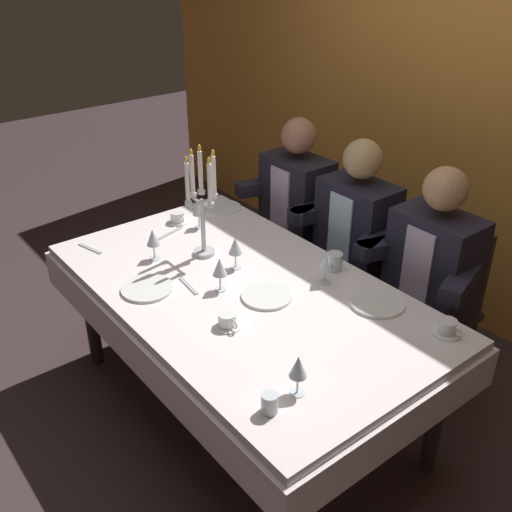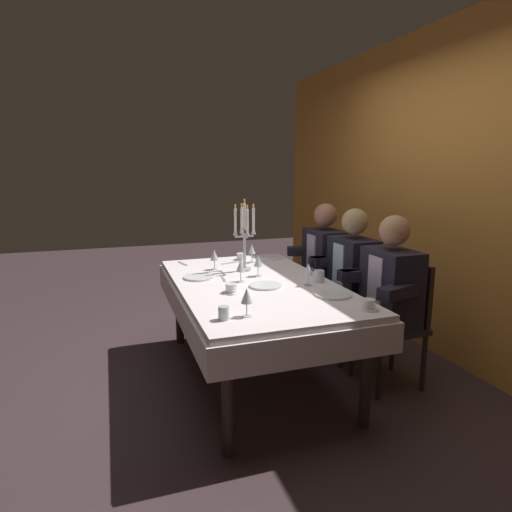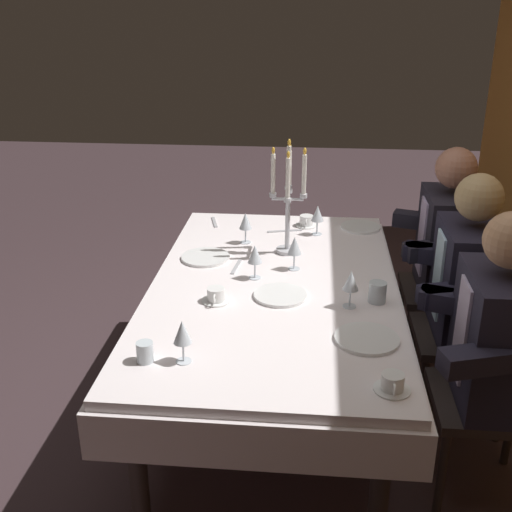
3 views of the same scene
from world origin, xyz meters
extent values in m
plane|color=#3C2C2F|center=(0.00, 0.00, 0.00)|extent=(12.00, 12.00, 0.00)
cube|color=orange|center=(0.00, 1.66, 1.35)|extent=(6.00, 0.12, 2.70)
cube|color=white|center=(0.00, 0.00, 0.72)|extent=(1.90, 1.10, 0.04)
cube|color=white|center=(0.00, 0.00, 0.61)|extent=(1.94, 1.14, 0.18)
cylinder|color=#2C2320|center=(-0.83, -0.43, 0.35)|extent=(0.07, 0.07, 0.70)
cylinder|color=#2C2320|center=(0.83, -0.43, 0.35)|extent=(0.07, 0.07, 0.70)
cylinder|color=#2C2320|center=(-0.83, 0.43, 0.35)|extent=(0.07, 0.07, 0.70)
cylinder|color=#2C2320|center=(0.83, 0.43, 0.35)|extent=(0.07, 0.07, 0.70)
cylinder|color=silver|center=(-0.38, 0.04, 0.75)|extent=(0.11, 0.11, 0.02)
cylinder|color=silver|center=(-0.38, 0.04, 0.90)|extent=(0.02, 0.02, 0.28)
cylinder|color=silver|center=(-0.38, 0.04, 1.08)|extent=(0.04, 0.04, 0.02)
cylinder|color=white|center=(-0.38, 0.04, 1.19)|extent=(0.02, 0.02, 0.19)
ellipsoid|color=yellow|center=(-0.38, 0.04, 1.30)|extent=(0.02, 0.02, 0.03)
cylinder|color=silver|center=(-0.34, 0.04, 1.02)|extent=(0.07, 0.01, 0.01)
cylinder|color=silver|center=(-0.30, 0.04, 1.04)|extent=(0.04, 0.04, 0.02)
cylinder|color=white|center=(-0.30, 0.04, 1.15)|extent=(0.02, 0.02, 0.19)
ellipsoid|color=yellow|center=(-0.30, 0.04, 1.26)|extent=(0.02, 0.02, 0.03)
cylinder|color=silver|center=(-0.38, 0.08, 1.02)|extent=(0.01, 0.08, 0.01)
cylinder|color=silver|center=(-0.38, 0.12, 1.04)|extent=(0.04, 0.04, 0.02)
cylinder|color=white|center=(-0.38, 0.12, 1.15)|extent=(0.02, 0.02, 0.19)
ellipsoid|color=yellow|center=(-0.38, 0.12, 1.26)|extent=(0.02, 0.02, 0.03)
cylinder|color=silver|center=(-0.42, 0.04, 1.02)|extent=(0.07, 0.01, 0.01)
cylinder|color=silver|center=(-0.45, 0.04, 1.04)|extent=(0.04, 0.04, 0.02)
cylinder|color=white|center=(-0.45, 0.04, 1.15)|extent=(0.02, 0.02, 0.19)
ellipsoid|color=yellow|center=(-0.45, 0.04, 1.26)|extent=(0.02, 0.02, 0.03)
cylinder|color=silver|center=(-0.38, 0.00, 1.02)|extent=(0.01, 0.07, 0.01)
cylinder|color=silver|center=(-0.38, -0.03, 1.04)|extent=(0.04, 0.04, 0.02)
cylinder|color=white|center=(-0.38, -0.03, 1.15)|extent=(0.02, 0.02, 0.19)
ellipsoid|color=yellow|center=(-0.38, -0.03, 1.26)|extent=(0.02, 0.02, 0.03)
cylinder|color=white|center=(0.13, 0.04, 0.75)|extent=(0.23, 0.23, 0.01)
cylinder|color=white|center=(-0.77, 0.43, 0.75)|extent=(0.22, 0.22, 0.01)
cylinder|color=white|center=(0.47, 0.38, 0.75)|extent=(0.25, 0.25, 0.01)
cylinder|color=white|center=(-0.26, -0.35, 0.75)|extent=(0.24, 0.24, 0.01)
cylinder|color=silver|center=(0.20, 0.33, 0.74)|extent=(0.06, 0.06, 0.00)
cylinder|color=silver|center=(0.20, 0.33, 0.78)|extent=(0.01, 0.01, 0.07)
cone|color=silver|center=(0.20, 0.33, 0.86)|extent=(0.07, 0.07, 0.08)
cylinder|color=#E0D172|center=(0.20, 0.33, 0.84)|extent=(0.04, 0.04, 0.03)
cylinder|color=silver|center=(-0.65, 0.19, 0.74)|extent=(0.06, 0.06, 0.00)
cylinder|color=silver|center=(-0.65, 0.19, 0.78)|extent=(0.01, 0.01, 0.07)
cone|color=silver|center=(-0.65, 0.19, 0.86)|extent=(0.07, 0.07, 0.08)
cylinder|color=maroon|center=(-0.65, 0.19, 0.84)|extent=(0.04, 0.04, 0.03)
cylinder|color=silver|center=(-0.05, -0.09, 0.74)|extent=(0.06, 0.06, 0.00)
cylinder|color=silver|center=(-0.05, -0.09, 0.78)|extent=(0.01, 0.01, 0.07)
cone|color=silver|center=(-0.05, -0.09, 0.86)|extent=(0.07, 0.07, 0.08)
cylinder|color=#E0D172|center=(-0.05, -0.09, 0.84)|extent=(0.04, 0.04, 0.03)
cylinder|color=silver|center=(-0.49, -0.18, 0.74)|extent=(0.06, 0.06, 0.00)
cylinder|color=silver|center=(-0.49, -0.18, 0.78)|extent=(0.01, 0.01, 0.07)
cone|color=silver|center=(-0.49, -0.18, 0.86)|extent=(0.07, 0.07, 0.08)
cylinder|color=silver|center=(0.69, -0.27, 0.74)|extent=(0.06, 0.06, 0.00)
cylinder|color=silver|center=(0.69, -0.27, 0.78)|extent=(0.01, 0.01, 0.07)
cone|color=silver|center=(0.69, -0.27, 0.86)|extent=(0.07, 0.07, 0.08)
cylinder|color=#E0D172|center=(0.69, -0.27, 0.84)|extent=(0.04, 0.04, 0.03)
cylinder|color=silver|center=(-0.17, 0.09, 0.74)|extent=(0.06, 0.06, 0.00)
cylinder|color=silver|center=(-0.17, 0.09, 0.78)|extent=(0.01, 0.01, 0.07)
cone|color=silver|center=(-0.17, 0.09, 0.86)|extent=(0.07, 0.07, 0.08)
cylinder|color=#E0D172|center=(-0.17, 0.09, 0.84)|extent=(0.04, 0.04, 0.03)
cylinder|color=silver|center=(0.14, 0.45, 0.78)|extent=(0.08, 0.08, 0.09)
cylinder|color=silver|center=(0.70, -0.41, 0.78)|extent=(0.06, 0.06, 0.08)
cylinder|color=white|center=(0.20, -0.23, 0.74)|extent=(0.12, 0.12, 0.01)
cylinder|color=white|center=(0.20, -0.23, 0.77)|extent=(0.08, 0.08, 0.05)
torus|color=white|center=(0.25, -0.23, 0.78)|extent=(0.04, 0.01, 0.04)
cylinder|color=white|center=(-0.78, 0.13, 0.74)|extent=(0.12, 0.12, 0.01)
cylinder|color=white|center=(-0.78, 0.13, 0.77)|extent=(0.08, 0.08, 0.05)
torus|color=white|center=(-0.73, 0.13, 0.78)|extent=(0.04, 0.01, 0.04)
cylinder|color=white|center=(0.79, 0.44, 0.74)|extent=(0.12, 0.12, 0.01)
cylinder|color=white|center=(0.79, 0.44, 0.77)|extent=(0.08, 0.08, 0.05)
torus|color=white|center=(0.84, 0.44, 0.78)|extent=(0.04, 0.01, 0.04)
cube|color=#B7B7BC|center=(-0.79, -0.39, 0.74)|extent=(0.17, 0.06, 0.01)
cube|color=#B7B7BC|center=(-0.68, 0.02, 0.74)|extent=(0.07, 0.19, 0.01)
cube|color=#B7B7BC|center=(-0.17, -0.19, 0.74)|extent=(0.17, 0.04, 0.01)
cylinder|color=#2C2320|center=(-0.80, 0.70, 0.21)|extent=(0.04, 0.04, 0.42)
cylinder|color=#2C2320|center=(-0.44, 0.70, 0.21)|extent=(0.04, 0.04, 0.42)
cylinder|color=#2C2320|center=(-0.80, 1.06, 0.21)|extent=(0.04, 0.04, 0.42)
cylinder|color=#2C2320|center=(-0.44, 1.06, 0.21)|extent=(0.04, 0.04, 0.42)
cube|color=#2C2320|center=(-0.62, 0.88, 0.44)|extent=(0.42, 0.42, 0.04)
cube|color=#2C2320|center=(-0.62, 1.07, 0.68)|extent=(0.38, 0.04, 0.44)
cube|color=black|center=(-0.62, 0.88, 0.73)|extent=(0.42, 0.26, 0.54)
cube|color=#C1ADD5|center=(-0.62, 0.75, 0.76)|extent=(0.16, 0.01, 0.40)
sphere|color=#9F6750|center=(-0.62, 0.88, 1.14)|extent=(0.21, 0.21, 0.21)
cube|color=black|center=(-0.84, 0.78, 0.77)|extent=(0.19, 0.34, 0.08)
cube|color=black|center=(-0.40, 0.78, 0.77)|extent=(0.19, 0.34, 0.08)
cylinder|color=#2C2320|center=(-0.30, 0.70, 0.21)|extent=(0.04, 0.04, 0.42)
cylinder|color=#2C2320|center=(0.06, 0.70, 0.21)|extent=(0.04, 0.04, 0.42)
cylinder|color=#2C2320|center=(-0.30, 1.06, 0.21)|extent=(0.04, 0.04, 0.42)
cylinder|color=#2C2320|center=(0.06, 1.06, 0.21)|extent=(0.04, 0.04, 0.42)
cube|color=#2C2320|center=(-0.12, 0.88, 0.44)|extent=(0.42, 0.42, 0.04)
cube|color=#2C2320|center=(-0.12, 1.07, 0.68)|extent=(0.38, 0.04, 0.44)
cube|color=black|center=(-0.12, 0.88, 0.73)|extent=(0.42, 0.26, 0.54)
cube|color=silver|center=(-0.12, 0.75, 0.76)|extent=(0.16, 0.01, 0.40)
sphere|color=tan|center=(-0.12, 0.88, 1.14)|extent=(0.21, 0.21, 0.21)
cube|color=black|center=(-0.34, 0.78, 0.77)|extent=(0.19, 0.34, 0.08)
cube|color=black|center=(0.10, 0.78, 0.77)|extent=(0.19, 0.34, 0.08)
cylinder|color=#2C2320|center=(0.22, 0.70, 0.21)|extent=(0.04, 0.04, 0.42)
cylinder|color=#2C2320|center=(0.58, 0.70, 0.21)|extent=(0.04, 0.04, 0.42)
cylinder|color=#2C2320|center=(0.22, 1.06, 0.21)|extent=(0.04, 0.04, 0.42)
cylinder|color=#2C2320|center=(0.58, 1.06, 0.21)|extent=(0.04, 0.04, 0.42)
cube|color=#2C2320|center=(0.40, 0.88, 0.44)|extent=(0.42, 0.42, 0.04)
cube|color=#2C2320|center=(0.40, 1.07, 0.68)|extent=(0.38, 0.04, 0.44)
cube|color=#1F1D2C|center=(0.40, 0.88, 0.73)|extent=(0.42, 0.26, 0.54)
cube|color=#C0AECD|center=(0.40, 0.75, 0.76)|extent=(0.16, 0.01, 0.40)
sphere|color=tan|center=(0.40, 0.88, 1.14)|extent=(0.21, 0.21, 0.21)
cube|color=#1F1D2C|center=(0.18, 0.78, 0.77)|extent=(0.19, 0.34, 0.08)
cube|color=#1F1D2C|center=(0.62, 0.78, 0.77)|extent=(0.19, 0.34, 0.08)
camera|label=1|loc=(1.87, -1.40, 2.20)|focal=41.94mm
camera|label=2|loc=(2.95, -0.98, 1.57)|focal=31.07mm
camera|label=3|loc=(2.59, 0.16, 1.95)|focal=44.50mm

